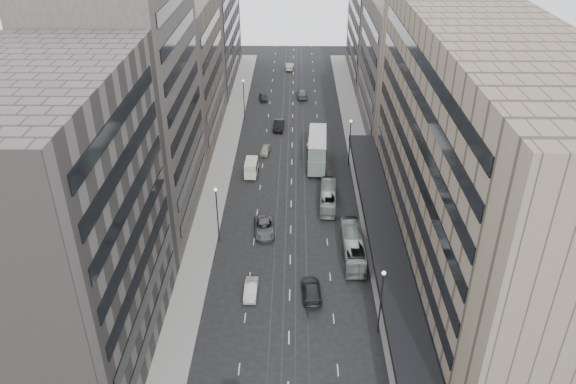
# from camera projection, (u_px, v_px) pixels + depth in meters

# --- Properties ---
(ground) EXTENTS (220.00, 220.00, 0.00)m
(ground) POSITION_uv_depth(u_px,v_px,m) (290.00, 301.00, 65.81)
(ground) COLOR black
(ground) RESTS_ON ground
(sidewalk_right) EXTENTS (4.00, 125.00, 0.15)m
(sidewalk_right) POSITION_uv_depth(u_px,v_px,m) (360.00, 158.00, 98.14)
(sidewalk_right) COLOR gray
(sidewalk_right) RESTS_ON ground
(sidewalk_left) EXTENTS (4.00, 125.00, 0.15)m
(sidewalk_left) POSITION_uv_depth(u_px,v_px,m) (224.00, 157.00, 98.42)
(sidewalk_left) COLOR gray
(sidewalk_left) RESTS_ON ground
(department_store) EXTENTS (19.20, 60.00, 30.00)m
(department_store) POSITION_uv_depth(u_px,v_px,m) (475.00, 157.00, 65.05)
(department_store) COLOR #7C715A
(department_store) RESTS_ON ground
(building_right_mid) EXTENTS (15.00, 28.00, 24.00)m
(building_right_mid) POSITION_uv_depth(u_px,v_px,m) (408.00, 67.00, 104.66)
(building_right_mid) COLOR #453F3B
(building_right_mid) RESTS_ON ground
(building_right_far) EXTENTS (15.00, 32.00, 28.00)m
(building_right_far) POSITION_uv_depth(u_px,v_px,m) (386.00, 19.00, 129.66)
(building_right_far) COLOR #5B5752
(building_right_far) RESTS_ON ground
(building_left_a) EXTENTS (15.00, 28.00, 30.00)m
(building_left_a) POSITION_uv_depth(u_px,v_px,m) (56.00, 231.00, 51.65)
(building_left_a) COLOR #5B5752
(building_left_a) RESTS_ON ground
(building_left_b) EXTENTS (15.00, 26.00, 34.00)m
(building_left_b) POSITION_uv_depth(u_px,v_px,m) (129.00, 104.00, 74.06)
(building_left_b) COLOR #453F3B
(building_left_b) RESTS_ON ground
(building_left_c) EXTENTS (15.00, 28.00, 25.00)m
(building_left_c) POSITION_uv_depth(u_px,v_px,m) (172.00, 73.00, 99.71)
(building_left_c) COLOR #675D50
(building_left_c) RESTS_ON ground
(building_left_d) EXTENTS (15.00, 38.00, 28.00)m
(building_left_d) POSITION_uv_depth(u_px,v_px,m) (199.00, 21.00, 127.57)
(building_left_d) COLOR #5B5752
(building_left_d) RESTS_ON ground
(lamp_right_near) EXTENTS (0.44, 0.44, 8.32)m
(lamp_right_near) POSITION_uv_depth(u_px,v_px,m) (382.00, 295.00, 58.77)
(lamp_right_near) COLOR #262628
(lamp_right_near) RESTS_ON ground
(lamp_right_far) EXTENTS (0.44, 0.44, 8.32)m
(lamp_right_far) POSITION_uv_depth(u_px,v_px,m) (350.00, 137.00, 93.45)
(lamp_right_far) COLOR #262628
(lamp_right_far) RESTS_ON ground
(lamp_left_near) EXTENTS (0.44, 0.44, 8.32)m
(lamp_left_near) POSITION_uv_depth(u_px,v_px,m) (217.00, 209.00, 73.74)
(lamp_left_near) COLOR #262628
(lamp_left_near) RESTS_ON ground
(lamp_left_far) EXTENTS (0.44, 0.44, 8.32)m
(lamp_left_far) POSITION_uv_depth(u_px,v_px,m) (244.00, 95.00, 111.01)
(lamp_left_far) COLOR #262628
(lamp_left_far) RESTS_ON ground
(bus_near) EXTENTS (2.58, 11.01, 3.07)m
(bus_near) POSITION_uv_depth(u_px,v_px,m) (353.00, 246.00, 72.70)
(bus_near) COLOR gray
(bus_near) RESTS_ON ground
(bus_far) EXTENTS (2.84, 9.72, 2.67)m
(bus_far) POSITION_uv_depth(u_px,v_px,m) (328.00, 197.00, 84.01)
(bus_far) COLOR #919C93
(bus_far) RESTS_ON ground
(double_decker) EXTENTS (3.60, 10.44, 5.64)m
(double_decker) POSITION_uv_depth(u_px,v_px,m) (317.00, 149.00, 94.35)
(double_decker) COLOR gray
(double_decker) RESTS_ON ground
(panel_van) EXTENTS (2.22, 4.33, 2.70)m
(panel_van) POSITION_uv_depth(u_px,v_px,m) (251.00, 168.00, 91.97)
(panel_van) COLOR white
(panel_van) RESTS_ON ground
(sedan_1) EXTENTS (1.57, 4.34, 1.42)m
(sedan_1) POSITION_uv_depth(u_px,v_px,m) (251.00, 289.00, 66.47)
(sedan_1) COLOR silver
(sedan_1) RESTS_ON ground
(sedan_2) EXTENTS (3.28, 6.06, 1.62)m
(sedan_2) POSITION_uv_depth(u_px,v_px,m) (264.00, 228.00, 77.74)
(sedan_2) COLOR #565759
(sedan_2) RESTS_ON ground
(sedan_3) EXTENTS (2.55, 5.64, 1.60)m
(sedan_3) POSITION_uv_depth(u_px,v_px,m) (311.00, 291.00, 66.15)
(sedan_3) COLOR #242426
(sedan_3) RESTS_ON ground
(sedan_4) EXTENTS (2.05, 4.22, 1.39)m
(sedan_4) POSITION_uv_depth(u_px,v_px,m) (265.00, 150.00, 99.55)
(sedan_4) COLOR #A29D86
(sedan_4) RESTS_ON ground
(sedan_5) EXTENTS (2.08, 5.31, 1.72)m
(sedan_5) POSITION_uv_depth(u_px,v_px,m) (279.00, 125.00, 108.92)
(sedan_5) COLOR black
(sedan_5) RESTS_ON ground
(sedan_6) EXTENTS (2.84, 5.08, 1.34)m
(sedan_6) POSITION_uv_depth(u_px,v_px,m) (314.00, 142.00, 102.70)
(sedan_6) COLOR silver
(sedan_6) RESTS_ON ground
(sedan_7) EXTENTS (2.66, 5.75, 1.63)m
(sedan_7) POSITION_uv_depth(u_px,v_px,m) (302.00, 94.00, 124.26)
(sedan_7) COLOR #575759
(sedan_7) RESTS_ON ground
(sedan_8) EXTENTS (2.19, 4.32, 1.41)m
(sedan_8) POSITION_uv_depth(u_px,v_px,m) (263.00, 97.00, 122.73)
(sedan_8) COLOR #242426
(sedan_8) RESTS_ON ground
(sedan_9) EXTENTS (1.85, 5.02, 1.64)m
(sedan_9) POSITION_uv_depth(u_px,v_px,m) (289.00, 66.00, 141.63)
(sedan_9) COLOR #A7A08B
(sedan_9) RESTS_ON ground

